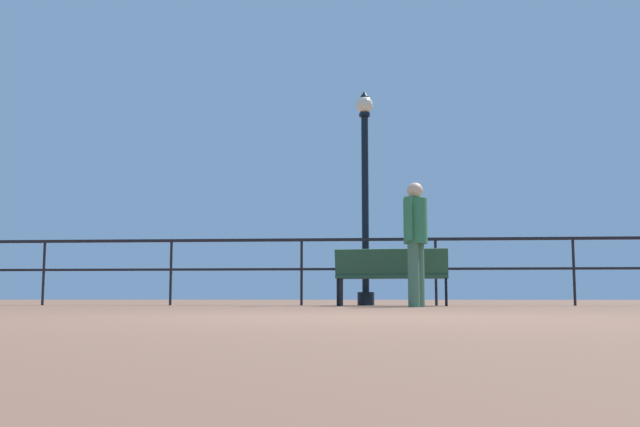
% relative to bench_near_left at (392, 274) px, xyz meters
% --- Properties ---
extents(ground_plane, '(60.00, 60.00, 0.00)m').
position_rel_bench_near_left_xyz_m(ground_plane, '(-0.37, -6.38, -0.50)').
color(ground_plane, brown).
extents(pier_railing, '(24.42, 0.05, 1.11)m').
position_rel_bench_near_left_xyz_m(pier_railing, '(-0.37, 0.72, 0.33)').
color(pier_railing, black).
rests_on(pier_railing, ground_plane).
extents(bench_near_left, '(1.78, 0.81, 0.88)m').
position_rel_bench_near_left_xyz_m(bench_near_left, '(0.00, 0.00, 0.00)').
color(bench_near_left, '#275136').
rests_on(bench_near_left, ground_plane).
extents(lamppost_center, '(0.29, 0.29, 3.67)m').
position_rel_bench_near_left_xyz_m(lamppost_center, '(-0.42, 0.90, 1.46)').
color(lamppost_center, black).
rests_on(lamppost_center, ground_plane).
extents(person_by_bench, '(0.33, 0.50, 1.73)m').
position_rel_bench_near_left_xyz_m(person_by_bench, '(0.31, -1.22, 0.50)').
color(person_by_bench, '#426D51').
rests_on(person_by_bench, ground_plane).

